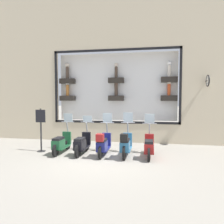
# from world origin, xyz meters

# --- Properties ---
(ground_plane) EXTENTS (120.00, 120.00, 0.00)m
(ground_plane) POSITION_xyz_m (0.00, 0.00, 0.00)
(ground_plane) COLOR gray
(building_facade) EXTENTS (1.21, 36.00, 10.91)m
(building_facade) POSITION_xyz_m (3.60, -0.00, 5.60)
(building_facade) COLOR beige
(building_facade) RESTS_ON ground_plane
(scooter_red_0) EXTENTS (1.80, 0.61, 1.67)m
(scooter_red_0) POSITION_xyz_m (0.61, -1.82, 0.44)
(scooter_red_0) COLOR black
(scooter_red_0) RESTS_ON ground_plane
(scooter_teal_1) EXTENTS (1.81, 0.61, 1.72)m
(scooter_teal_1) POSITION_xyz_m (0.56, -0.90, 0.49)
(scooter_teal_1) COLOR black
(scooter_teal_1) RESTS_ON ground_plane
(scooter_navy_2) EXTENTS (1.80, 0.61, 1.68)m
(scooter_navy_2) POSITION_xyz_m (0.55, 0.02, 0.47)
(scooter_navy_2) COLOR black
(scooter_navy_2) RESTS_ON ground_plane
(scooter_black_3) EXTENTS (1.80, 0.60, 1.55)m
(scooter_black_3) POSITION_xyz_m (0.61, 0.93, 0.43)
(scooter_black_3) COLOR black
(scooter_black_3) RESTS_ON ground_plane
(scooter_green_4) EXTENTS (1.80, 0.61, 1.64)m
(scooter_green_4) POSITION_xyz_m (0.61, 1.85, 0.43)
(scooter_green_4) COLOR black
(scooter_green_4) RESTS_ON ground_plane
(shop_sign_post) EXTENTS (0.36, 0.45, 1.89)m
(shop_sign_post) POSITION_xyz_m (0.76, 2.85, 1.03)
(shop_sign_post) COLOR #232326
(shop_sign_post) RESTS_ON ground_plane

